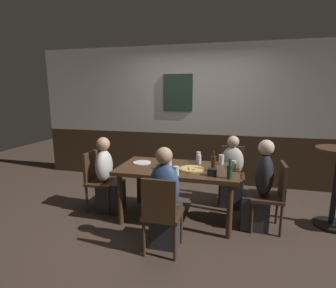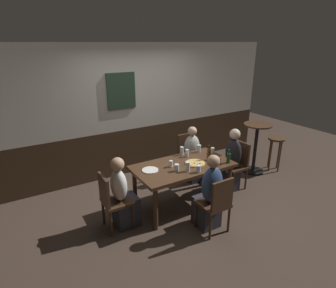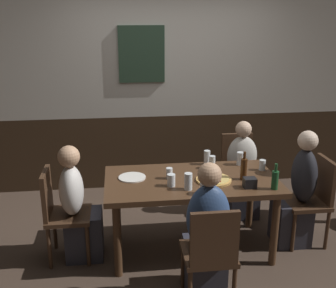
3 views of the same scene
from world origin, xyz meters
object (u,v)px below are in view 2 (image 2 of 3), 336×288
person_head_west (123,197)px  chair_right_far (188,153)px  dining_table (183,170)px  side_bar_table (256,144)px  pint_glass_stout (198,169)px  beer_glass_tall (182,151)px  highball_clear (171,164)px  beer_bottle_brown (209,154)px  pint_glass_amber (187,154)px  beer_bottle_green (228,158)px  person_head_east (230,165)px  plate_white_large (150,170)px  person_mid_near (209,197)px  pint_glass_pale (188,167)px  chair_mid_near (217,202)px  tumbler_water (177,168)px  person_right_far (193,158)px  bar_stool (276,145)px  condiment_caddy (216,162)px  beer_glass_half (199,149)px  chair_head_east (237,163)px  tumbler_short (212,151)px  pizza (195,163)px  chair_head_west (112,199)px

person_head_west → chair_right_far: bearing=25.7°
dining_table → side_bar_table: side_bar_table is taller
pint_glass_stout → person_head_west: bearing=162.6°
beer_glass_tall → highball_clear: bearing=-142.5°
pint_glass_stout → beer_bottle_brown: 0.51m
pint_glass_amber → beer_bottle_green: 0.71m
person_head_east → plate_white_large: bearing=176.8°
person_mid_near → pint_glass_pale: 0.56m
chair_mid_near → tumbler_water: size_ratio=7.85×
person_right_far → highball_clear: bearing=-144.7°
beer_bottle_brown → side_bar_table: bearing=12.9°
person_mid_near → bar_stool: bearing=18.4°
person_mid_near → person_right_far: bearing=62.6°
chair_mid_near → side_bar_table: (2.01, 1.13, 0.12)m
tumbler_water → condiment_caddy: bearing=-9.7°
person_right_far → beer_glass_half: bearing=-112.1°
chair_head_east → beer_glass_tall: size_ratio=6.02×
chair_mid_near → beer_glass_half: 1.32m
pint_glass_pale → side_bar_table: bearing=13.9°
tumbler_short → chair_mid_near: bearing=-126.5°
beer_glass_half → tumbler_short: bearing=-44.7°
person_head_west → pizza: (1.25, -0.07, 0.29)m
pint_glass_amber → tumbler_water: bearing=-140.1°
dining_table → tumbler_water: tumbler_water is taller
person_head_west → pizza: size_ratio=3.38×
side_bar_table → pizza: bearing=-169.0°
pint_glass_stout → condiment_caddy: pint_glass_stout is taller
pizza → tumbler_short: (0.54, 0.21, 0.04)m
beer_glass_tall → person_head_west: bearing=-164.1°
pizza → beer_glass_tall: beer_glass_tall is taller
chair_right_far → person_head_west: 1.96m
person_mid_near → condiment_caddy: bearing=42.0°
dining_table → chair_head_west: size_ratio=1.83×
tumbler_water → chair_right_far: bearing=47.1°
chair_head_east → tumbler_short: chair_head_east is taller
beer_glass_half → beer_bottle_brown: (-0.08, -0.38, 0.05)m
pint_glass_amber → condiment_caddy: (0.23, -0.50, -0.01)m
chair_right_far → chair_mid_near: 1.84m
condiment_caddy → pint_glass_pale: bearing=177.6°
dining_table → person_mid_near: bearing=-90.0°
chair_head_east → pint_glass_pale: (-1.29, -0.23, 0.31)m
pizza → plate_white_large: 0.76m
chair_mid_near → side_bar_table: side_bar_table is taller
tumbler_water → person_head_west: bearing=170.6°
person_head_west → tumbler_short: 1.82m
person_head_west → person_right_far: bearing=21.1°
beer_glass_half → chair_head_east: bearing=-25.1°
side_bar_table → tumbler_water: bearing=-169.2°
person_right_far → pint_glass_amber: bearing=-136.2°
condiment_caddy → beer_glass_tall: bearing=112.1°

